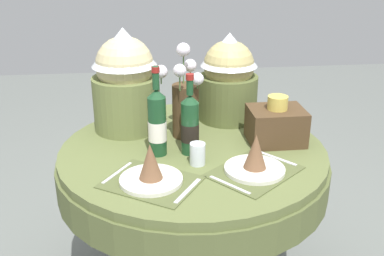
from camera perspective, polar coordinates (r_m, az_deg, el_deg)
dining_table at (r=2.07m, az=0.09°, el=-5.63°), size 1.19×1.19×0.74m
place_setting_left at (r=1.71m, az=-5.19°, el=-5.46°), size 0.43×0.40×0.16m
place_setting_right at (r=1.80m, az=7.92°, el=-4.15°), size 0.43×0.42×0.16m
flower_vase at (r=2.07m, az=-0.93°, el=3.35°), size 0.21×0.23×0.43m
wine_bottle_left at (r=1.90m, az=-4.40°, el=0.73°), size 0.08×0.08×0.38m
wine_bottle_centre at (r=1.91m, az=-0.26°, el=0.48°), size 0.08×0.08×0.35m
tumbler_near_left at (r=1.84m, az=0.78°, el=-3.26°), size 0.06×0.06×0.09m
gift_tub_back_left at (r=2.15m, az=-8.38°, el=6.36°), size 0.32×0.32×0.49m
gift_tub_back_right at (r=2.27m, az=4.61°, el=6.68°), size 0.30×0.30×0.44m
woven_basket_side_right at (r=2.07m, az=10.50°, el=0.47°), size 0.24×0.20×0.22m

